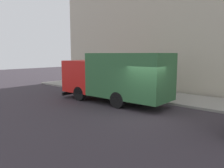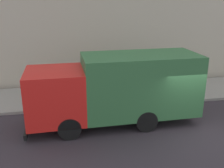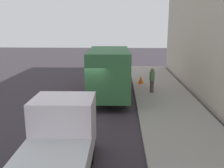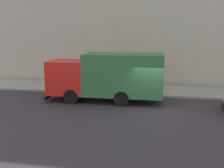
% 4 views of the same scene
% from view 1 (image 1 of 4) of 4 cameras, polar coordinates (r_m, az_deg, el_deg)
% --- Properties ---
extents(ground, '(80.00, 80.00, 0.00)m').
position_cam_1_polar(ground, '(11.83, 8.21, -7.86)').
color(ground, '#322B32').
extents(sidewalk, '(3.79, 30.00, 0.14)m').
position_cam_1_polar(sidewalk, '(16.02, 17.96, -3.78)').
color(sidewalk, gray).
rests_on(sidewalk, ground).
extents(building_facade, '(0.50, 30.00, 11.34)m').
position_cam_1_polar(building_facade, '(18.12, 21.89, 15.13)').
color(building_facade, '#BCB29C').
rests_on(building_facade, ground).
extents(large_utility_truck, '(2.65, 7.77, 3.20)m').
position_cam_1_polar(large_utility_truck, '(14.39, 0.75, 2.05)').
color(large_utility_truck, red).
rests_on(large_utility_truck, ground).
extents(pedestrian_walking, '(0.37, 0.37, 1.68)m').
position_cam_1_polar(pedestrian_walking, '(17.06, 5.70, 0.53)').
color(pedestrian_walking, '#513E4B').
rests_on(pedestrian_walking, sidewalk).
extents(traffic_cone_orange, '(0.42, 0.42, 0.61)m').
position_cam_1_polar(traffic_cone_orange, '(18.41, -2.08, -0.77)').
color(traffic_cone_orange, orange).
rests_on(traffic_cone_orange, sidewalk).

